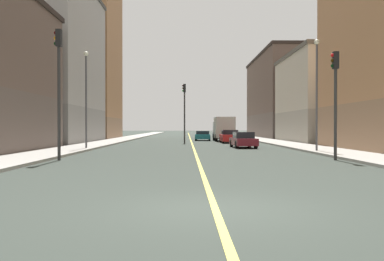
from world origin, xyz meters
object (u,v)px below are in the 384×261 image
at_px(building_left_far, 283,97).
at_px(traffic_light_median_far, 184,105).
at_px(building_left_mid, 325,98).
at_px(car_blue, 220,134).
at_px(street_lamp_right_near, 86,90).
at_px(car_teal, 203,136).
at_px(building_right_distant, 87,58).
at_px(traffic_light_left_near, 335,90).
at_px(box_truck, 224,128).
at_px(street_lamp_left_near, 317,84).
at_px(building_right_midblock, 52,64).
at_px(traffic_light_right_near, 59,77).
at_px(car_red, 230,137).
at_px(car_maroon, 243,140).

height_order(building_left_far, traffic_light_median_far, building_left_far).
distance_m(building_left_mid, car_blue, 21.22).
bearing_deg(street_lamp_right_near, car_teal, 67.06).
bearing_deg(car_teal, building_right_distant, 153.32).
bearing_deg(car_blue, building_right_distant, -173.17).
distance_m(traffic_light_left_near, box_truck, 31.61).
xyz_separation_m(street_lamp_left_near, car_teal, (-6.69, 27.00, -4.06)).
bearing_deg(car_blue, street_lamp_left_near, -84.44).
distance_m(building_right_midblock, car_blue, 28.89).
bearing_deg(building_left_far, street_lamp_right_near, -121.75).
relative_size(building_right_midblock, traffic_light_left_near, 3.19).
bearing_deg(traffic_light_right_near, street_lamp_left_near, 23.23).
distance_m(traffic_light_right_near, box_truck, 33.47).
distance_m(building_left_mid, car_red, 12.13).
bearing_deg(traffic_light_median_far, car_red, -4.61).
xyz_separation_m(building_right_midblock, street_lamp_right_near, (6.98, -14.33, -4.00)).
bearing_deg(building_right_midblock, traffic_light_median_far, 0.07).
height_order(building_left_far, car_maroon, building_left_far).
distance_m(building_left_mid, traffic_light_right_near, 34.83).
bearing_deg(car_red, traffic_light_median_far, 175.39).
distance_m(building_left_far, box_truck, 21.03).
height_order(traffic_light_right_near, car_maroon, traffic_light_right_near).
bearing_deg(car_blue, car_red, -91.29).
bearing_deg(building_right_distant, traffic_light_right_near, -79.27).
height_order(traffic_light_left_near, car_maroon, traffic_light_left_near).
relative_size(building_left_mid, building_right_distant, 0.66).
height_order(street_lamp_left_near, car_blue, street_lamp_left_near).
distance_m(building_right_midblock, street_lamp_left_near, 29.97).
xyz_separation_m(traffic_light_left_near, car_red, (-3.11, 24.52, -3.02)).
bearing_deg(box_truck, car_maroon, -89.59).
height_order(building_right_distant, car_teal, building_right_distant).
distance_m(traffic_light_left_near, car_teal, 34.25).
bearing_deg(building_right_distant, car_teal, -26.68).
distance_m(car_teal, car_maroon, 20.12).
xyz_separation_m(building_right_distant, traffic_light_right_near, (7.97, -42.05, -7.55)).
bearing_deg(traffic_light_left_near, car_teal, 99.58).
bearing_deg(car_blue, traffic_light_median_far, -105.34).
height_order(building_right_midblock, car_maroon, building_right_midblock).
bearing_deg(car_red, street_lamp_right_near, -131.47).
height_order(building_left_far, car_teal, building_left_far).
xyz_separation_m(building_left_mid, car_red, (-11.11, -2.10, -4.39)).
bearing_deg(street_lamp_left_near, building_left_mid, 70.73).
bearing_deg(building_right_midblock, building_left_mid, 3.24).
bearing_deg(building_right_distant, traffic_light_median_far, -49.94).
distance_m(building_right_midblock, traffic_light_right_near, 26.48).
distance_m(building_left_mid, box_truck, 12.63).
bearing_deg(street_lamp_right_near, building_right_midblock, 115.98).
distance_m(building_left_far, street_lamp_left_near, 42.44).
height_order(building_right_distant, car_blue, building_right_distant).
distance_m(building_left_mid, street_lamp_left_near, 21.17).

